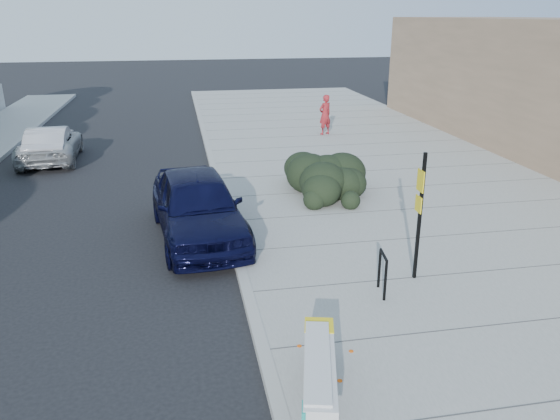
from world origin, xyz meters
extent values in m
plane|color=black|center=(0.00, 0.00, 0.00)|extent=(120.00, 120.00, 0.00)
cube|color=gray|center=(5.60, 5.00, 0.07)|extent=(11.20, 50.00, 0.15)
cube|color=#9E9E99|center=(0.00, 5.00, 0.08)|extent=(0.22, 50.00, 0.17)
cylinder|color=gray|center=(0.66, -2.44, 0.36)|extent=(0.05, 0.05, 0.42)
cylinder|color=gray|center=(0.94, -2.51, 0.36)|extent=(0.05, 0.05, 0.42)
cylinder|color=gray|center=(0.46, -3.25, 0.53)|extent=(0.43, 1.62, 0.04)
cylinder|color=gray|center=(0.74, -3.32, 0.53)|extent=(0.43, 1.62, 0.04)
cube|color=#B2B2B2|center=(0.60, -3.28, 0.68)|extent=(0.95, 2.22, 0.23)
cube|color=yellow|center=(0.81, -2.45, 0.80)|extent=(0.54, 0.53, 0.02)
cube|color=teal|center=(0.16, -4.19, 0.68)|extent=(0.11, 0.25, 0.21)
cylinder|color=black|center=(2.54, -0.79, 0.56)|extent=(0.06, 0.06, 0.83)
cylinder|color=black|center=(2.62, -0.26, 0.56)|extent=(0.06, 0.06, 0.83)
cylinder|color=black|center=(2.58, -0.52, 0.98)|extent=(0.13, 0.53, 0.06)
cube|color=black|center=(3.50, 0.00, 1.49)|extent=(0.06, 0.06, 2.68)
cube|color=yellow|center=(3.45, 0.00, 2.26)|extent=(0.03, 0.31, 0.43)
cube|color=yellow|center=(3.45, 0.00, 1.78)|extent=(0.03, 0.29, 0.33)
ellipsoid|color=black|center=(3.32, 6.13, 0.84)|extent=(2.78, 4.02, 1.37)
imported|color=black|center=(-0.80, 3.37, 0.85)|extent=(2.56, 5.19, 1.70)
imported|color=#B0B0B5|center=(-6.00, 12.13, 0.67)|extent=(1.69, 4.13, 1.33)
imported|color=#989A9D|center=(-6.00, 12.14, 0.61)|extent=(2.24, 4.48, 1.22)
imported|color=maroon|center=(5.38, 14.21, 1.04)|extent=(0.77, 0.67, 1.78)
camera|label=1|loc=(-1.14, -9.53, 5.35)|focal=35.00mm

